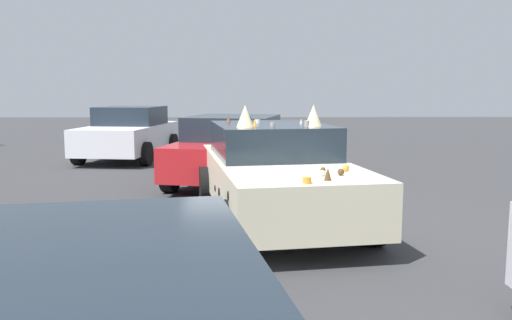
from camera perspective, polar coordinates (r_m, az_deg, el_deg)
ground_plane at (r=7.62m, az=2.27°, el=-6.72°), size 60.00×60.00×0.00m
art_car_decorated at (r=7.57m, az=2.14°, el=-1.32°), size 4.55×2.52×1.68m
parked_sedan_behind_right at (r=10.79m, az=-2.35°, el=1.27°), size 4.60×2.72×1.37m
parked_sedan_near_right at (r=14.92m, az=-13.61°, el=2.86°), size 4.21×2.38×1.44m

